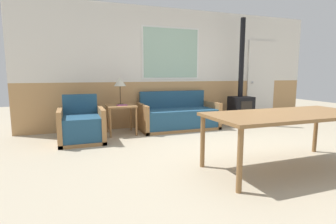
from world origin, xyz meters
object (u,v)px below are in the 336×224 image
at_px(couch, 178,117).
at_px(dining_table, 287,118).
at_px(side_table, 121,110).
at_px(table_lamp, 120,82).
at_px(armchair, 82,127).
at_px(wood_stove, 241,101).

relative_size(couch, dining_table, 0.82).
xyz_separation_m(couch, side_table, (-1.28, -0.06, 0.23)).
bearing_deg(table_lamp, side_table, -96.22).
xyz_separation_m(side_table, table_lamp, (0.01, 0.10, 0.55)).
bearing_deg(couch, armchair, -167.93).
height_order(side_table, dining_table, dining_table).
relative_size(table_lamp, wood_stove, 0.22).
height_order(armchair, side_table, armchair).
distance_m(armchair, table_lamp, 1.21).
bearing_deg(side_table, dining_table, -58.60).
distance_m(table_lamp, dining_table, 3.27).
bearing_deg(table_lamp, dining_table, -59.68).
bearing_deg(armchair, side_table, 10.34).
height_order(side_table, table_lamp, table_lamp).
bearing_deg(table_lamp, couch, -1.96).
relative_size(couch, table_lamp, 3.10).
bearing_deg(dining_table, side_table, 121.40).
distance_m(couch, side_table, 1.30).
height_order(dining_table, wood_stove, wood_stove).
height_order(armchair, dining_table, armchair).
bearing_deg(dining_table, table_lamp, 120.32).
relative_size(armchair, table_lamp, 1.51).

